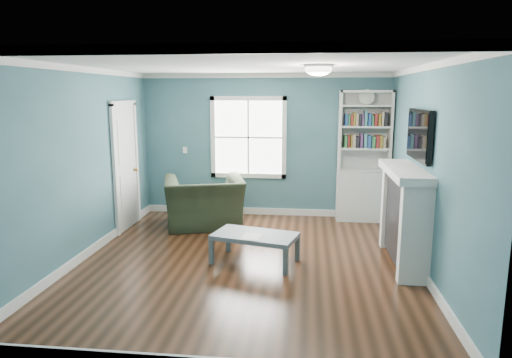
# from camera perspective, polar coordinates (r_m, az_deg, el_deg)

# --- Properties ---
(floor) EXTENTS (5.00, 5.00, 0.00)m
(floor) POSITION_cam_1_polar(r_m,az_deg,el_deg) (6.28, -1.14, -10.30)
(floor) COLOR black
(floor) RESTS_ON ground
(room_walls) EXTENTS (5.00, 5.00, 5.00)m
(room_walls) POSITION_cam_1_polar(r_m,az_deg,el_deg) (5.90, -1.19, 4.19)
(room_walls) COLOR #335D67
(room_walls) RESTS_ON ground
(trim) EXTENTS (4.50, 5.00, 2.60)m
(trim) POSITION_cam_1_polar(r_m,az_deg,el_deg) (5.95, -1.18, 0.89)
(trim) COLOR white
(trim) RESTS_ON ground
(window) EXTENTS (1.40, 0.06, 1.50)m
(window) POSITION_cam_1_polar(r_m,az_deg,el_deg) (8.40, -0.96, 5.22)
(window) COLOR white
(window) RESTS_ON room_walls
(bookshelf) EXTENTS (0.90, 0.35, 2.31)m
(bookshelf) POSITION_cam_1_polar(r_m,az_deg,el_deg) (8.28, 13.24, 1.18)
(bookshelf) COLOR silver
(bookshelf) RESTS_ON ground
(fireplace) EXTENTS (0.44, 1.58, 1.30)m
(fireplace) POSITION_cam_1_polar(r_m,az_deg,el_deg) (6.36, 18.08, -4.55)
(fireplace) COLOR black
(fireplace) RESTS_ON ground
(tv) EXTENTS (0.06, 1.10, 0.65)m
(tv) POSITION_cam_1_polar(r_m,az_deg,el_deg) (6.20, 19.75, 5.22)
(tv) COLOR black
(tv) RESTS_ON fireplace
(door) EXTENTS (0.12, 0.98, 2.17)m
(door) POSITION_cam_1_polar(r_m,az_deg,el_deg) (7.90, -15.97, 1.70)
(door) COLOR silver
(door) RESTS_ON ground
(ceiling_fixture) EXTENTS (0.38, 0.38, 0.15)m
(ceiling_fixture) POSITION_cam_1_polar(r_m,az_deg,el_deg) (5.92, 7.82, 13.50)
(ceiling_fixture) COLOR white
(ceiling_fixture) RESTS_ON room_walls
(light_switch) EXTENTS (0.08, 0.01, 0.12)m
(light_switch) POSITION_cam_1_polar(r_m,az_deg,el_deg) (8.67, -8.87, 3.59)
(light_switch) COLOR white
(light_switch) RESTS_ON room_walls
(recliner) EXTENTS (1.48, 1.17, 1.13)m
(recliner) POSITION_cam_1_polar(r_m,az_deg,el_deg) (7.79, -6.51, -1.86)
(recliner) COLOR black
(recliner) RESTS_ON ground
(coffee_table) EXTENTS (1.21, 0.85, 0.40)m
(coffee_table) POSITION_cam_1_polar(r_m,az_deg,el_deg) (6.15, -0.12, -7.33)
(coffee_table) COLOR #4E585E
(coffee_table) RESTS_ON ground
(paper_sheet) EXTENTS (0.28, 0.34, 0.00)m
(paper_sheet) POSITION_cam_1_polar(r_m,az_deg,el_deg) (6.02, -0.52, -7.21)
(paper_sheet) COLOR white
(paper_sheet) RESTS_ON coffee_table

